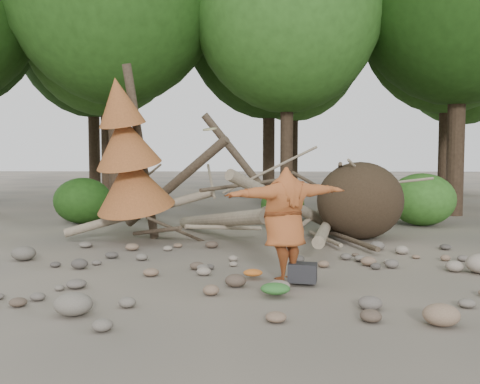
{
  "coord_description": "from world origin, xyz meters",
  "views": [
    {
      "loc": [
        -0.06,
        -9.36,
        2.16
      ],
      "look_at": [
        -0.38,
        1.5,
        1.4
      ],
      "focal_mm": 40.0,
      "sensor_mm": 36.0,
      "label": 1
    }
  ],
  "objects": [
    {
      "name": "backpack",
      "position": [
        0.72,
        -0.62,
        0.15
      ],
      "size": [
        0.51,
        0.39,
        0.31
      ],
      "primitive_type": "cube",
      "rotation": [
        0.0,
        0.0,
        -0.18
      ],
      "color": "black",
      "rests_on": "ground"
    },
    {
      "name": "frisbee_thrower",
      "position": [
        0.42,
        -0.56,
        1.02
      ],
      "size": [
        2.57,
        1.71,
        2.56
      ],
      "color": "#9A4B22",
      "rests_on": "ground"
    },
    {
      "name": "bush_left",
      "position": [
        -5.5,
        7.2,
        0.72
      ],
      "size": [
        1.8,
        1.8,
        1.44
      ],
      "primitive_type": "ellipsoid",
      "color": "#1E4612",
      "rests_on": "ground"
    },
    {
      "name": "boulder_front_right",
      "position": [
        2.29,
        -2.67,
        0.14
      ],
      "size": [
        0.47,
        0.42,
        0.28
      ],
      "primitive_type": "ellipsoid",
      "color": "#856A53",
      "rests_on": "ground"
    },
    {
      "name": "ground",
      "position": [
        0.0,
        0.0,
        0.0
      ],
      "size": [
        120.0,
        120.0,
        0.0
      ],
      "primitive_type": "plane",
      "color": "#514C44",
      "rests_on": "ground"
    },
    {
      "name": "deadfall_pile",
      "position": [
        2.02,
        4.24,
        0.95
      ],
      "size": [
        8.55,
        5.24,
        3.3
      ],
      "color": "#332619",
      "rests_on": "ground"
    },
    {
      "name": "bush_mid",
      "position": [
        0.8,
        7.8,
        0.56
      ],
      "size": [
        1.4,
        1.4,
        1.12
      ],
      "primitive_type": "ellipsoid",
      "color": "#285919",
      "rests_on": "ground"
    },
    {
      "name": "dead_conifer",
      "position": [
        -3.12,
        3.37,
        2.11
      ],
      "size": [
        2.06,
        2.16,
        4.35
      ],
      "color": "#4C3F30",
      "rests_on": "ground"
    },
    {
      "name": "boulder_front_left",
      "position": [
        -2.51,
        -2.38,
        0.16
      ],
      "size": [
        0.52,
        0.47,
        0.31
      ],
      "primitive_type": "ellipsoid",
      "color": "#6F675C",
      "rests_on": "ground"
    },
    {
      "name": "bush_right",
      "position": [
        5.0,
        7.0,
        0.8
      ],
      "size": [
        2.0,
        2.0,
        1.6
      ],
      "primitive_type": "ellipsoid",
      "color": "#326920",
      "rests_on": "ground"
    },
    {
      "name": "cloth_orange",
      "position": [
        -0.11,
        -0.19,
        0.06
      ],
      "size": [
        0.34,
        0.27,
        0.12
      ],
      "primitive_type": "ellipsoid",
      "color": "#BF6020",
      "rests_on": "ground"
    },
    {
      "name": "boulder_mid_left",
      "position": [
        -4.81,
        1.3,
        0.15
      ],
      "size": [
        0.5,
        0.45,
        0.3
      ],
      "primitive_type": "ellipsoid",
      "color": "#5D584F",
      "rests_on": "ground"
    },
    {
      "name": "cloth_green",
      "position": [
        0.24,
        -1.38,
        0.08
      ],
      "size": [
        0.45,
        0.38,
        0.17
      ],
      "primitive_type": "ellipsoid",
      "color": "#2D6528",
      "rests_on": "ground"
    }
  ]
}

